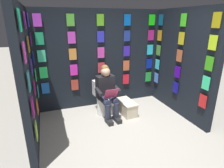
# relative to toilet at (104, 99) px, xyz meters

# --- Properties ---
(ground_plane) EXTENTS (30.00, 30.00, 0.00)m
(ground_plane) POSITION_rel_toilet_xyz_m (-0.08, 1.55, -0.33)
(ground_plane) COLOR #9E998E
(display_wall_back) EXTENTS (3.20, 0.14, 2.37)m
(display_wall_back) POSITION_rel_toilet_xyz_m (-0.08, -0.53, 0.86)
(display_wall_back) COLOR black
(display_wall_back) RESTS_ON ground
(display_wall_left) EXTENTS (0.14, 2.03, 2.37)m
(display_wall_left) POSITION_rel_toilet_xyz_m (-1.69, 0.54, 0.86)
(display_wall_left) COLOR black
(display_wall_left) RESTS_ON ground
(display_wall_right) EXTENTS (0.14, 2.03, 2.37)m
(display_wall_right) POSITION_rel_toilet_xyz_m (1.52, 0.54, 0.86)
(display_wall_right) COLOR black
(display_wall_right) RESTS_ON ground
(toilet) EXTENTS (0.42, 0.57, 0.77)m
(toilet) POSITION_rel_toilet_xyz_m (0.00, 0.00, 0.00)
(toilet) COLOR white
(toilet) RESTS_ON ground
(person_reading) EXTENTS (0.55, 0.71, 1.19)m
(person_reading) POSITION_rel_toilet_xyz_m (-0.02, 0.23, 0.27)
(person_reading) COLOR black
(person_reading) RESTS_ON ground
(comic_longbox_near) EXTENTS (0.34, 0.62, 0.32)m
(comic_longbox_near) POSITION_rel_toilet_xyz_m (-0.48, 0.26, -0.17)
(comic_longbox_near) COLOR beige
(comic_longbox_near) RESTS_ON ground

